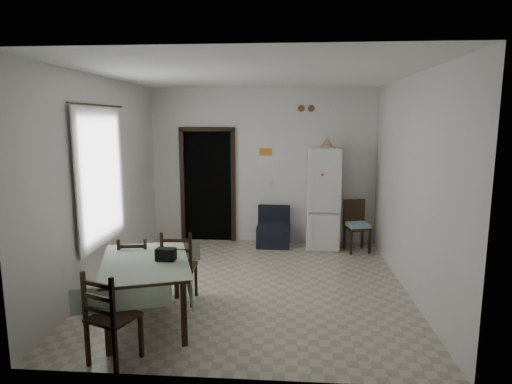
{
  "coord_description": "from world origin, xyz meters",
  "views": [
    {
      "loc": [
        0.47,
        -5.75,
        2.3
      ],
      "look_at": [
        0.0,
        0.5,
        1.25
      ],
      "focal_mm": 30.0,
      "sensor_mm": 36.0,
      "label": 1
    }
  ],
  "objects_px": {
    "dining_chair_far_right": "(180,266)",
    "dining_chair_near_head": "(113,316)",
    "dining_table": "(147,292)",
    "navy_seat": "(274,227)",
    "fridge": "(323,198)",
    "corner_chair": "(357,227)",
    "dining_chair_far_left": "(136,269)"
  },
  "relations": [
    {
      "from": "fridge",
      "to": "dining_table",
      "type": "distance_m",
      "value": 3.92
    },
    {
      "from": "fridge",
      "to": "corner_chair",
      "type": "bearing_deg",
      "value": -20.76
    },
    {
      "from": "dining_chair_far_right",
      "to": "dining_chair_near_head",
      "type": "bearing_deg",
      "value": 75.91
    },
    {
      "from": "dining_table",
      "to": "dining_chair_far_right",
      "type": "xyz_separation_m",
      "value": [
        0.23,
        0.61,
        0.11
      ]
    },
    {
      "from": "dining_chair_far_right",
      "to": "dining_table",
      "type": "bearing_deg",
      "value": 66.17
    },
    {
      "from": "corner_chair",
      "to": "navy_seat",
      "type": "bearing_deg",
      "value": 157.95
    },
    {
      "from": "fridge",
      "to": "corner_chair",
      "type": "height_order",
      "value": "fridge"
    },
    {
      "from": "navy_seat",
      "to": "dining_table",
      "type": "bearing_deg",
      "value": -111.74
    },
    {
      "from": "dining_chair_far_left",
      "to": "dining_chair_far_right",
      "type": "height_order",
      "value": "dining_chair_far_right"
    },
    {
      "from": "dining_chair_far_left",
      "to": "dining_chair_far_right",
      "type": "xyz_separation_m",
      "value": [
        0.56,
        0.05,
        0.04
      ]
    },
    {
      "from": "navy_seat",
      "to": "dining_table",
      "type": "xyz_separation_m",
      "value": [
        -1.34,
        -3.17,
        0.01
      ]
    },
    {
      "from": "corner_chair",
      "to": "dining_table",
      "type": "relative_size",
      "value": 0.64
    },
    {
      "from": "fridge",
      "to": "dining_chair_near_head",
      "type": "distance_m",
      "value": 4.61
    },
    {
      "from": "dining_table",
      "to": "dining_chair_near_head",
      "type": "bearing_deg",
      "value": -111.57
    },
    {
      "from": "dining_chair_far_right",
      "to": "dining_chair_near_head",
      "type": "height_order",
      "value": "dining_chair_far_right"
    },
    {
      "from": "fridge",
      "to": "navy_seat",
      "type": "height_order",
      "value": "fridge"
    },
    {
      "from": "fridge",
      "to": "dining_chair_far_left",
      "type": "bearing_deg",
      "value": -132.67
    },
    {
      "from": "dining_chair_near_head",
      "to": "navy_seat",
      "type": "bearing_deg",
      "value": -87.85
    },
    {
      "from": "dining_chair_near_head",
      "to": "dining_table",
      "type": "bearing_deg",
      "value": -71.94
    },
    {
      "from": "corner_chair",
      "to": "dining_chair_far_right",
      "type": "bearing_deg",
      "value": -150.92
    },
    {
      "from": "fridge",
      "to": "navy_seat",
      "type": "relative_size",
      "value": 2.51
    },
    {
      "from": "dining_table",
      "to": "dining_chair_far_right",
      "type": "distance_m",
      "value": 0.66
    },
    {
      "from": "dining_chair_far_left",
      "to": "dining_chair_far_right",
      "type": "distance_m",
      "value": 0.56
    },
    {
      "from": "dining_table",
      "to": "dining_chair_far_left",
      "type": "distance_m",
      "value": 0.65
    },
    {
      "from": "dining_table",
      "to": "navy_seat",
      "type": "bearing_deg",
      "value": 48.8
    },
    {
      "from": "navy_seat",
      "to": "corner_chair",
      "type": "distance_m",
      "value": 1.51
    },
    {
      "from": "corner_chair",
      "to": "dining_chair_far_right",
      "type": "height_order",
      "value": "dining_chair_far_right"
    },
    {
      "from": "fridge",
      "to": "corner_chair",
      "type": "xyz_separation_m",
      "value": [
        0.59,
        -0.24,
        -0.46
      ]
    },
    {
      "from": "dining_chair_far_left",
      "to": "navy_seat",
      "type": "bearing_deg",
      "value": -132.28
    },
    {
      "from": "fridge",
      "to": "dining_chair_near_head",
      "type": "xyz_separation_m",
      "value": [
        -2.28,
        -3.98,
        -0.44
      ]
    },
    {
      "from": "corner_chair",
      "to": "dining_chair_near_head",
      "type": "xyz_separation_m",
      "value": [
        -2.87,
        -3.74,
        0.01
      ]
    },
    {
      "from": "fridge",
      "to": "dining_chair_near_head",
      "type": "bearing_deg",
      "value": -117.98
    }
  ]
}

